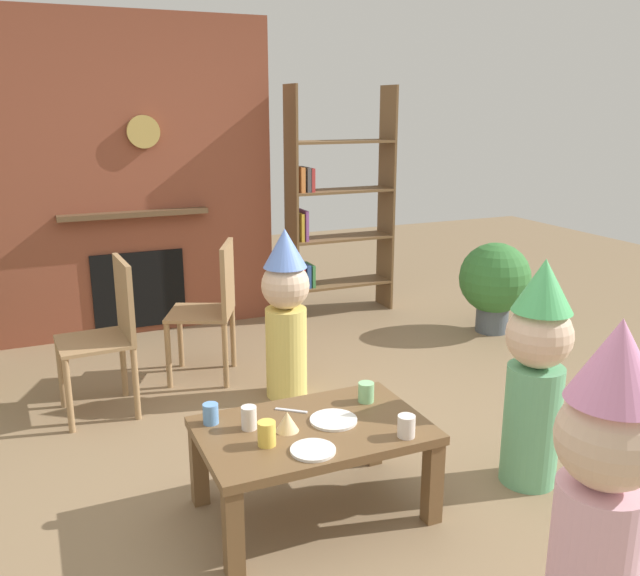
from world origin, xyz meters
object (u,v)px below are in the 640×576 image
at_px(bookshelf, 333,212).
at_px(paper_plate_rear, 313,450).
at_px(child_with_cone_hat, 603,487).
at_px(paper_cup_near_right, 211,414).
at_px(paper_cup_far_left, 406,426).
at_px(child_in_pink, 536,368).
at_px(paper_plate_front, 334,420).
at_px(child_by_the_chairs, 286,310).
at_px(potted_plant_tall, 495,281).
at_px(paper_cup_far_right, 267,433).
at_px(dining_chair_middle, 214,303).
at_px(paper_cup_near_left, 249,418).
at_px(dining_chair_left, 110,328).
at_px(coffee_table, 313,441).
at_px(paper_cup_center, 366,392).
at_px(birthday_cake_slice, 287,421).

xyz_separation_m(bookshelf, paper_plate_rear, (-1.41, -2.87, -0.46)).
bearing_deg(child_with_cone_hat, paper_cup_near_right, 9.96).
distance_m(paper_cup_far_left, child_in_pink, 0.73).
bearing_deg(paper_plate_front, child_by_the_chairs, 78.90).
height_order(paper_plate_front, paper_plate_rear, same).
bearing_deg(paper_plate_rear, potted_plant_tall, 38.91).
distance_m(paper_cup_far_right, dining_chair_middle, 1.76).
bearing_deg(paper_cup_near_left, paper_plate_front, -12.83).
distance_m(bookshelf, potted_plant_tall, 1.43).
distance_m(bookshelf, dining_chair_left, 2.38).
bearing_deg(bookshelf, paper_plate_rear, -116.10).
height_order(child_in_pink, potted_plant_tall, child_in_pink).
bearing_deg(paper_cup_far_left, child_with_cone_hat, -77.67).
xyz_separation_m(paper_cup_far_right, potted_plant_tall, (2.50, 1.77, -0.05)).
bearing_deg(dining_chair_left, coffee_table, 111.94).
xyz_separation_m(paper_cup_far_right, dining_chair_middle, (0.25, 1.74, 0.05)).
bearing_deg(paper_plate_front, dining_chair_middle, 92.93).
bearing_deg(child_with_cone_hat, paper_plate_rear, 8.74).
xyz_separation_m(paper_cup_near_left, paper_cup_far_left, (0.57, -0.33, -0.00)).
bearing_deg(paper_cup_near_left, bookshelf, 58.57).
distance_m(paper_cup_near_left, paper_plate_rear, 0.34).
xyz_separation_m(paper_cup_near_left, potted_plant_tall, (2.52, 1.61, -0.05)).
relative_size(paper_cup_center, child_in_pink, 0.08).
bearing_deg(child_by_the_chairs, dining_chair_middle, -129.55).
height_order(paper_cup_center, paper_cup_far_left, same).
bearing_deg(potted_plant_tall, dining_chair_middle, -179.29).
xyz_separation_m(bookshelf, paper_cup_near_left, (-1.58, -2.58, -0.41)).
height_order(paper_cup_center, dining_chair_left, dining_chair_left).
bearing_deg(dining_chair_left, bookshelf, -150.83).
distance_m(child_with_cone_hat, potted_plant_tall, 3.29).
xyz_separation_m(child_with_cone_hat, child_in_pink, (0.53, 0.91, -0.03)).
height_order(paper_cup_near_left, dining_chair_middle, dining_chair_middle).
height_order(paper_cup_near_left, paper_cup_center, paper_cup_near_left).
distance_m(paper_plate_rear, child_by_the_chairs, 1.48).
bearing_deg(coffee_table, potted_plant_tall, 36.84).
height_order(paper_plate_rear, dining_chair_middle, dining_chair_middle).
relative_size(paper_plate_front, child_with_cone_hat, 0.18).
relative_size(paper_cup_far_right, dining_chair_middle, 0.11).
relative_size(paper_cup_center, paper_plate_front, 0.44).
relative_size(birthday_cake_slice, dining_chair_left, 0.11).
bearing_deg(bookshelf, child_in_pink, -95.67).
distance_m(paper_cup_far_left, dining_chair_left, 1.92).
height_order(coffee_table, birthday_cake_slice, birthday_cake_slice).
bearing_deg(paper_cup_near_right, coffee_table, -27.27).
xyz_separation_m(dining_chair_left, potted_plant_tall, (2.92, 0.28, -0.10)).
relative_size(paper_cup_near_left, paper_cup_far_right, 0.99).
bearing_deg(paper_cup_center, child_by_the_chairs, 89.31).
bearing_deg(child_in_pink, coffee_table, -0.00).
relative_size(bookshelf, potted_plant_tall, 2.66).
distance_m(coffee_table, paper_cup_far_left, 0.41).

